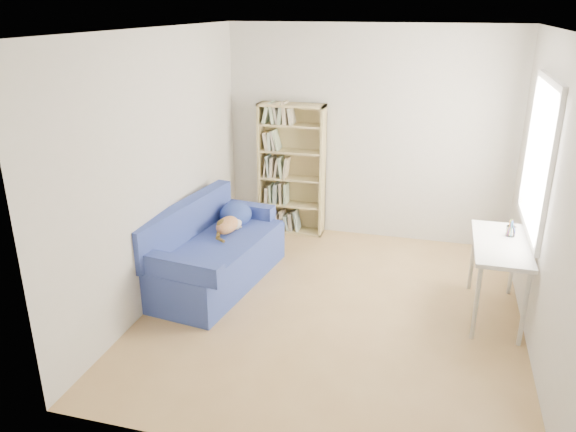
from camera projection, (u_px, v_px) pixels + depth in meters
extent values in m
plane|color=#AF864F|center=(333.00, 309.00, 5.48)|extent=(4.00, 4.00, 0.00)
cube|color=silver|center=(368.00, 135.00, 6.83)|extent=(3.50, 0.04, 2.60)
cube|color=silver|center=(274.00, 282.00, 3.22)|extent=(3.50, 0.04, 2.60)
cube|color=silver|center=(160.00, 168.00, 5.46)|extent=(0.04, 4.00, 2.60)
cube|color=silver|center=(548.00, 199.00, 4.59)|extent=(0.04, 4.00, 2.60)
cube|color=white|center=(343.00, 30.00, 4.56)|extent=(3.50, 4.00, 0.04)
cube|color=white|center=(541.00, 157.00, 5.06)|extent=(0.01, 1.20, 1.30)
cube|color=navy|center=(216.00, 263.00, 5.95)|extent=(1.05, 1.84, 0.44)
cube|color=navy|center=(185.00, 222.00, 5.88)|extent=(0.39, 1.75, 0.43)
cube|color=navy|center=(241.00, 210.00, 6.55)|extent=(0.84, 0.26, 0.19)
cube|color=navy|center=(182.00, 268.00, 5.12)|extent=(0.84, 0.26, 0.19)
cube|color=navy|center=(217.00, 243.00, 5.86)|extent=(1.02, 1.70, 0.05)
ellipsoid|color=#2F4699|center=(236.00, 214.00, 6.32)|extent=(0.36, 0.40, 0.27)
ellipsoid|color=#A24812|center=(227.00, 225.00, 6.05)|extent=(0.22, 0.39, 0.16)
ellipsoid|color=silver|center=(236.00, 223.00, 6.15)|extent=(0.13, 0.17, 0.10)
ellipsoid|color=#3B2C10|center=(223.00, 223.00, 6.01)|extent=(0.13, 0.20, 0.08)
sphere|color=#A24812|center=(238.00, 213.00, 6.29)|extent=(0.14, 0.14, 0.14)
cone|color=#A24812|center=(237.00, 207.00, 6.30)|extent=(0.06, 0.06, 0.07)
cone|color=#A24812|center=(235.00, 209.00, 6.24)|extent=(0.06, 0.06, 0.07)
cylinder|color=green|center=(235.00, 217.00, 6.23)|extent=(0.11, 0.04, 0.11)
cylinder|color=#3B2C10|center=(218.00, 235.00, 5.87)|extent=(0.09, 0.16, 0.05)
cube|color=tan|center=(261.00, 168.00, 7.19)|extent=(0.03, 0.26, 1.66)
cube|color=tan|center=(323.00, 172.00, 6.99)|extent=(0.03, 0.26, 1.66)
cube|color=tan|center=(292.00, 105.00, 6.80)|extent=(0.83, 0.26, 0.03)
cube|color=tan|center=(291.00, 230.00, 7.38)|extent=(0.83, 0.26, 0.03)
cube|color=tan|center=(294.00, 167.00, 7.19)|extent=(0.83, 0.02, 1.66)
cube|color=white|center=(501.00, 245.00, 5.14)|extent=(0.49, 1.07, 0.04)
cylinder|color=silver|center=(513.00, 262.00, 5.66)|extent=(0.04, 0.04, 0.71)
cylinder|color=silver|center=(524.00, 309.00, 4.79)|extent=(0.04, 0.04, 0.71)
cylinder|color=silver|center=(473.00, 258.00, 5.76)|extent=(0.04, 0.04, 0.71)
cylinder|color=silver|center=(476.00, 303.00, 4.88)|extent=(0.04, 0.04, 0.71)
cylinder|color=white|center=(511.00, 231.00, 5.26)|extent=(0.09, 0.09, 0.10)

